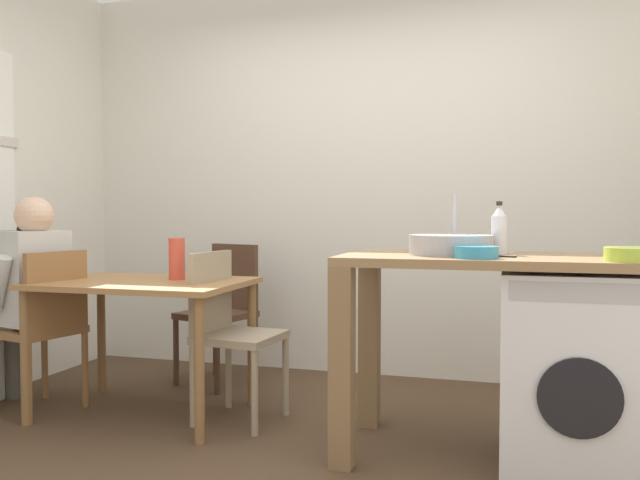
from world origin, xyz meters
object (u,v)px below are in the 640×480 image
object	(u,v)px
chair_opposite	(228,325)
vase	(177,259)
seated_person	(26,290)
washing_machine	(573,369)
colander	(631,254)
dining_table	(144,298)
chair_spare_by_wall	(224,305)
bottle_tall_green	(499,230)
chair_person_seat	(45,322)
mixing_bowl	(476,251)

from	to	relation	value
chair_opposite	vase	world-z (taller)	vase
vase	seated_person	bearing A→B (deg)	-168.21
washing_machine	colander	distance (m)	0.59
dining_table	chair_opposite	world-z (taller)	chair_opposite
chair_spare_by_wall	bottle_tall_green	distance (m)	1.99
washing_machine	colander	size ratio (longest dim) A/B	4.30
chair_opposite	chair_spare_by_wall	size ratio (longest dim) A/B	1.00
chair_opposite	bottle_tall_green	distance (m)	1.49
chair_person_seat	colander	distance (m)	2.97
chair_person_seat	chair_opposite	bearing A→B (deg)	-65.62
chair_person_seat	colander	bearing A→B (deg)	-79.87
dining_table	chair_spare_by_wall	world-z (taller)	chair_spare_by_wall
dining_table	chair_person_seat	xyz separation A→B (m)	(-0.55, -0.12, -0.14)
chair_person_seat	colander	size ratio (longest dim) A/B	4.50
colander	bottle_tall_green	bearing A→B (deg)	147.73
seated_person	mixing_bowl	bearing A→B (deg)	-81.12
dining_table	bottle_tall_green	distance (m)	1.91
chair_opposite	bottle_tall_green	size ratio (longest dim) A/B	3.70
seated_person	vase	size ratio (longest dim) A/B	5.21
washing_machine	colander	world-z (taller)	colander
chair_person_seat	mixing_bowl	world-z (taller)	mixing_bowl
chair_spare_by_wall	colander	bearing A→B (deg)	172.12
washing_machine	mixing_bowl	world-z (taller)	mixing_bowl
seated_person	colander	size ratio (longest dim) A/B	6.00
dining_table	washing_machine	world-z (taller)	washing_machine
chair_opposite	vase	size ratio (longest dim) A/B	3.91
bottle_tall_green	vase	size ratio (longest dim) A/B	1.06
dining_table	chair_person_seat	distance (m)	0.58
mixing_bowl	colander	xyz separation A→B (m)	(0.59, -0.02, 0.00)
colander	washing_machine	bearing A→B (deg)	130.74
bottle_tall_green	mixing_bowl	distance (m)	0.32
washing_machine	vase	world-z (taller)	vase
dining_table	vase	world-z (taller)	vase
mixing_bowl	vase	xyz separation A→B (m)	(-1.63, 0.43, -0.09)
vase	bottle_tall_green	bearing A→B (deg)	-4.26
dining_table	bottle_tall_green	bearing A→B (deg)	-0.86
chair_spare_by_wall	bottle_tall_green	xyz separation A→B (m)	(1.75, -0.80, 0.52)
dining_table	colander	xyz separation A→B (m)	(2.38, -0.35, 0.31)
seated_person	vase	xyz separation A→B (m)	(0.85, 0.18, 0.18)
chair_spare_by_wall	washing_machine	xyz separation A→B (m)	(2.06, -0.90, -0.08)
chair_spare_by_wall	washing_machine	world-z (taller)	chair_spare_by_wall
chair_person_seat	colander	world-z (taller)	colander
colander	dining_table	bearing A→B (deg)	171.70
chair_opposite	vase	xyz separation A→B (m)	(-0.33, 0.04, 0.35)
dining_table	colander	world-z (taller)	colander
dining_table	vase	size ratio (longest dim) A/B	4.77
seated_person	dining_table	bearing A→B (deg)	-69.07
chair_opposite	washing_machine	bearing A→B (deg)	89.87
chair_person_seat	vase	xyz separation A→B (m)	(0.70, 0.22, 0.35)
washing_machine	dining_table	bearing A→B (deg)	176.63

